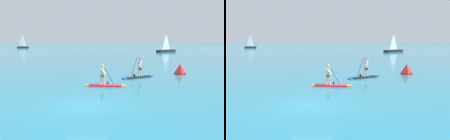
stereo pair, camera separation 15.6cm
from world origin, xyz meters
The scene contains 6 objects.
ground centered at (0.00, 0.00, 0.00)m, with size 440.00×440.00×0.00m, color teal.
paddleboarder_mid_center centered at (1.17, 5.57, 0.34)m, with size 3.11×1.00×1.70m.
paddleboarder_far_right centered at (4.36, 9.76, 0.39)m, with size 3.11×2.07×1.96m.
race_marker_buoy centered at (9.01, 12.14, 0.45)m, with size 1.20×1.20×1.04m.
sailboat_left_horizon centered at (-27.64, 84.38, 0.99)m, with size 4.19×2.23×6.50m.
sailboat_right_horizon centered at (18.41, 55.23, 0.67)m, with size 6.00×5.25×5.67m.
Camera 1 is at (0.83, -14.27, 3.64)m, focal length 42.27 mm.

